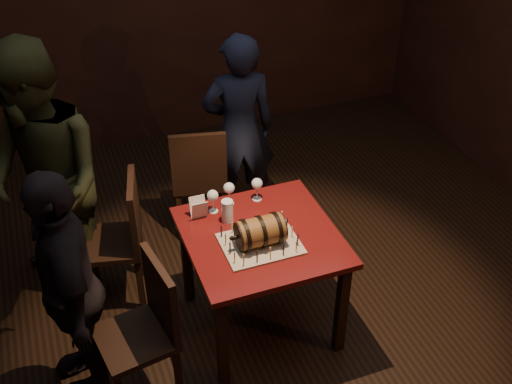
% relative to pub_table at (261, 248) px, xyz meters
% --- Properties ---
extents(room_shell, '(5.04, 5.04, 2.80)m').
position_rel_pub_table_xyz_m(room_shell, '(0.02, 0.11, 0.76)').
color(room_shell, black).
rests_on(room_shell, ground).
extents(pub_table, '(0.90, 0.90, 0.75)m').
position_rel_pub_table_xyz_m(pub_table, '(0.00, 0.00, 0.00)').
color(pub_table, '#470B0D').
rests_on(pub_table, ground).
extents(cake_board, '(0.45, 0.35, 0.01)m').
position_rel_pub_table_xyz_m(cake_board, '(-0.04, -0.09, 0.12)').
color(cake_board, '#A99B88').
rests_on(cake_board, pub_table).
extents(barrel_cake, '(0.33, 0.19, 0.19)m').
position_rel_pub_table_xyz_m(barrel_cake, '(-0.04, -0.09, 0.21)').
color(barrel_cake, brown).
rests_on(barrel_cake, cake_board).
extents(birthday_candles, '(0.40, 0.30, 0.09)m').
position_rel_pub_table_xyz_m(birthday_candles, '(-0.04, -0.09, 0.16)').
color(birthday_candles, '#FFF698').
rests_on(birthday_candles, cake_board).
extents(wine_glass_left, '(0.07, 0.07, 0.16)m').
position_rel_pub_table_xyz_m(wine_glass_left, '(-0.20, 0.31, 0.23)').
color(wine_glass_left, silver).
rests_on(wine_glass_left, pub_table).
extents(wine_glass_mid, '(0.07, 0.07, 0.16)m').
position_rel_pub_table_xyz_m(wine_glass_mid, '(-0.08, 0.35, 0.23)').
color(wine_glass_mid, silver).
rests_on(wine_glass_mid, pub_table).
extents(wine_glass_right, '(0.07, 0.07, 0.16)m').
position_rel_pub_table_xyz_m(wine_glass_right, '(0.10, 0.34, 0.23)').
color(wine_glass_right, silver).
rests_on(wine_glass_right, pub_table).
extents(pint_of_ale, '(0.07, 0.07, 0.15)m').
position_rel_pub_table_xyz_m(pint_of_ale, '(-0.14, 0.19, 0.18)').
color(pint_of_ale, silver).
rests_on(pint_of_ale, pub_table).
extents(menu_card, '(0.10, 0.05, 0.13)m').
position_rel_pub_table_xyz_m(menu_card, '(-0.30, 0.29, 0.17)').
color(menu_card, white).
rests_on(menu_card, pub_table).
extents(chair_back, '(0.48, 0.48, 0.93)m').
position_rel_pub_table_xyz_m(chair_back, '(-0.09, 1.06, -0.12)').
color(chair_back, black).
rests_on(chair_back, ground).
extents(chair_left_rear, '(0.48, 0.48, 0.93)m').
position_rel_pub_table_xyz_m(chair_left_rear, '(-0.75, 0.58, -0.12)').
color(chair_left_rear, black).
rests_on(chair_left_rear, ground).
extents(chair_left_front, '(0.46, 0.46, 0.93)m').
position_rel_pub_table_xyz_m(chair_left_front, '(-0.77, -0.25, -0.12)').
color(chair_left_front, black).
rests_on(chair_left_front, ground).
extents(person_back, '(0.60, 0.43, 1.53)m').
position_rel_pub_table_xyz_m(person_back, '(0.28, 1.19, 0.12)').
color(person_back, black).
rests_on(person_back, ground).
extents(person_left_rear, '(0.96, 1.08, 1.84)m').
position_rel_pub_table_xyz_m(person_left_rear, '(-1.15, 0.73, 0.28)').
color(person_left_rear, '#36391C').
rests_on(person_left_rear, ground).
extents(person_left_front, '(0.38, 0.89, 1.51)m').
position_rel_pub_table_xyz_m(person_left_front, '(-1.13, -0.06, 0.11)').
color(person_left_front, black).
rests_on(person_left_front, ground).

